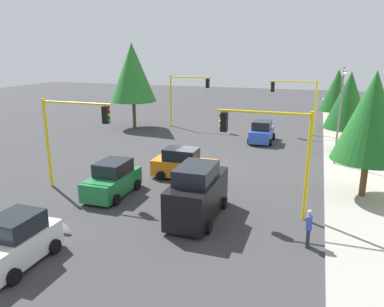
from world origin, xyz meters
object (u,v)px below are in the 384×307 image
at_px(traffic_signal_near_right, 72,127).
at_px(car_orange, 183,165).
at_px(car_white, 15,242).
at_px(traffic_signal_far_right, 187,91).
at_px(tree_roadside_far, 337,90).
at_px(traffic_signal_far_left, 296,96).
at_px(traffic_signal_near_left, 270,142).
at_px(street_lamp_curbside, 340,107).
at_px(car_green, 113,180).
at_px(tree_roadside_near, 372,117).
at_px(delivery_van_black, 197,193).
at_px(car_blue, 262,132).
at_px(tree_opposite_side, 133,72).
at_px(tree_roadside_mid, 349,100).
at_px(pedestrian_crossing, 309,227).

xyz_separation_m(traffic_signal_near_right, car_orange, (-4.00, 5.38, -2.92)).
height_order(car_orange, car_white, same).
distance_m(traffic_signal_far_right, tree_roadside_far, 15.69).
relative_size(traffic_signal_far_left, traffic_signal_far_right, 0.97).
height_order(traffic_signal_near_left, street_lamp_curbside, street_lamp_curbside).
bearing_deg(car_green, car_white, 1.06).
height_order(traffic_signal_near_right, tree_roadside_near, tree_roadside_near).
xyz_separation_m(street_lamp_curbside, delivery_van_black, (11.05, -6.76, -3.07)).
bearing_deg(car_blue, traffic_signal_near_right, -29.18).
relative_size(traffic_signal_far_left, tree_roadside_near, 0.75).
relative_size(tree_opposite_side, tree_roadside_near, 1.25).
bearing_deg(tree_roadside_mid, tree_opposite_side, -100.78).
xyz_separation_m(tree_roadside_near, car_blue, (-11.67, -7.40, -3.76)).
height_order(traffic_signal_far_right, delivery_van_black, traffic_signal_far_right).
distance_m(car_green, pedestrian_crossing, 11.22).
xyz_separation_m(traffic_signal_near_right, traffic_signal_far_right, (-20.00, -0.02, 0.09)).
relative_size(tree_roadside_far, car_white, 1.73).
distance_m(street_lamp_curbside, car_white, 21.42).
distance_m(street_lamp_curbside, tree_roadside_near, 5.77).
bearing_deg(traffic_signal_near_right, traffic_signal_far_right, -179.94).
bearing_deg(car_orange, car_blue, 163.90).
bearing_deg(pedestrian_crossing, tree_roadside_far, 176.31).
distance_m(tree_roadside_near, delivery_van_black, 10.29).
height_order(traffic_signal_far_right, tree_roadside_far, tree_roadside_far).
xyz_separation_m(tree_opposite_side, car_orange, (14.00, 10.73, -4.96)).
relative_size(street_lamp_curbside, tree_roadside_far, 1.12).
relative_size(traffic_signal_near_left, traffic_signal_far_right, 0.98).
xyz_separation_m(traffic_signal_far_left, delivery_van_black, (21.44, -3.20, -2.51)).
bearing_deg(pedestrian_crossing, tree_roadside_near, 157.96).
distance_m(car_green, car_white, 7.58).
bearing_deg(car_orange, tree_roadside_far, 153.97).
distance_m(tree_roadside_near, car_blue, 14.32).
height_order(tree_opposite_side, tree_roadside_far, tree_opposite_side).
height_order(tree_opposite_side, tree_roadside_near, tree_opposite_side).
bearing_deg(traffic_signal_far_left, car_white, -17.32).
bearing_deg(car_green, pedestrian_crossing, 76.42).
height_order(traffic_signal_near_left, tree_roadside_far, tree_roadside_far).
xyz_separation_m(traffic_signal_far_right, delivery_van_black, (21.44, 8.12, -2.62)).
distance_m(tree_roadside_mid, delivery_van_black, 17.45).
relative_size(traffic_signal_near_left, car_blue, 1.37).
relative_size(car_blue, car_white, 1.09).
distance_m(traffic_signal_far_left, car_white, 29.13).
height_order(tree_roadside_mid, car_blue, tree_roadside_mid).
relative_size(traffic_signal_near_left, street_lamp_curbside, 0.77).
bearing_deg(tree_roadside_far, traffic_signal_near_right, -32.26).
height_order(tree_roadside_far, delivery_van_black, tree_roadside_far).
distance_m(traffic_signal_far_left, car_green, 22.11).
bearing_deg(traffic_signal_near_right, car_white, 19.15).
bearing_deg(traffic_signal_far_right, car_blue, 63.76).
bearing_deg(car_orange, traffic_signal_far_right, -161.34).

